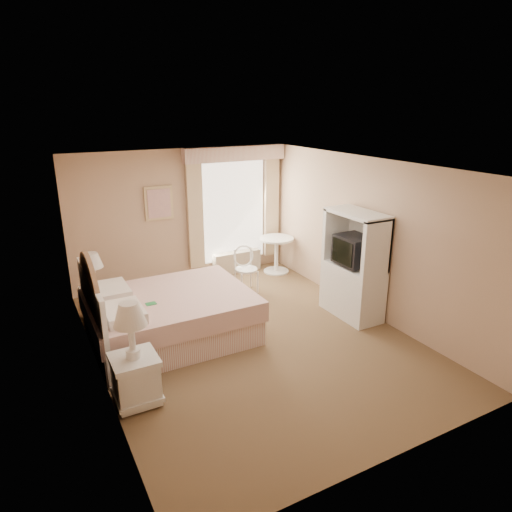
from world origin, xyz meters
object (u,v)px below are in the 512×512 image
bed (163,316)px  round_table (276,249)px  armoire (354,273)px  nightstand_near (135,367)px  nightstand_far (96,295)px  cafe_chair (245,265)px

bed → round_table: bed is taller
armoire → nightstand_near: bearing=-169.8°
nightstand_near → round_table: bearing=39.3°
nightstand_near → armoire: 3.72m
nightstand_far → round_table: nightstand_far is taller
armoire → nightstand_far: bearing=154.0°
round_table → armoire: 2.29m
nightstand_near → nightstand_far: nightstand_near is taller
cafe_chair → armoire: armoire is taller
bed → cafe_chair: (1.88, 1.10, 0.11)m
cafe_chair → nightstand_far: bearing=-177.0°
bed → armoire: (2.93, -0.62, 0.33)m
bed → nightstand_near: (-0.73, -1.28, 0.09)m
nightstand_near → cafe_chair: size_ratio=1.47×
nightstand_near → cafe_chair: (2.60, 2.38, 0.02)m
bed → round_table: size_ratio=3.12×
nightstand_near → cafe_chair: nightstand_near is taller
bed → armoire: size_ratio=1.32×
round_table → armoire: (0.06, -2.28, 0.23)m
bed → nightstand_far: (-0.73, 1.16, 0.03)m
cafe_chair → armoire: (1.05, -1.73, 0.23)m
bed → round_table: (2.86, 1.66, 0.11)m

